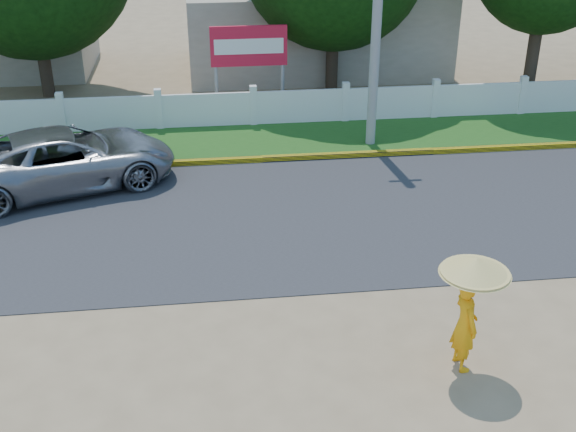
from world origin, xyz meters
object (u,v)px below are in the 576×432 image
(vehicle, at_px, (66,159))
(utility_pole, at_px, (377,25))
(billboard, at_px, (249,51))
(monk_with_parasol, at_px, (470,297))

(vehicle, bearing_deg, utility_pole, -94.93)
(utility_pole, bearing_deg, billboard, 136.50)
(utility_pole, distance_m, vehicle, 9.27)
(vehicle, height_order, billboard, billboard)
(vehicle, distance_m, monk_with_parasol, 11.54)
(utility_pole, xyz_separation_m, monk_with_parasol, (-0.78, -10.55, -2.18))
(utility_pole, distance_m, billboard, 4.90)
(utility_pole, bearing_deg, monk_with_parasol, -94.24)
(vehicle, relative_size, billboard, 1.90)
(utility_pole, xyz_separation_m, vehicle, (-8.59, -2.08, -2.79))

